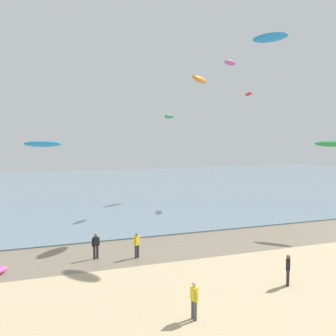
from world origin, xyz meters
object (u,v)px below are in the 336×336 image
(person_by_waterline, at_px, (194,299))
(kite_aloft_8, at_px, (199,79))
(kite_aloft_2, at_px, (249,94))
(kite_aloft_1, at_px, (169,116))
(person_trailing_behind, at_px, (96,245))
(kite_aloft_11, at_px, (230,63))
(kite_aloft_5, at_px, (270,38))
(kite_aloft_3, at_px, (333,144))
(kite_aloft_9, at_px, (43,144))
(person_mid_beach, at_px, (288,269))
(person_nearest_camera, at_px, (137,245))

(person_by_waterline, height_order, kite_aloft_8, kite_aloft_8)
(person_by_waterline, bearing_deg, kite_aloft_8, 63.17)
(kite_aloft_8, bearing_deg, kite_aloft_2, 172.95)
(kite_aloft_1, relative_size, kite_aloft_2, 0.95)
(person_trailing_behind, height_order, kite_aloft_11, kite_aloft_11)
(kite_aloft_11, bearing_deg, kite_aloft_5, -148.69)
(kite_aloft_3, height_order, kite_aloft_9, kite_aloft_3)
(person_by_waterline, distance_m, kite_aloft_3, 22.99)
(person_mid_beach, relative_size, kite_aloft_2, 0.68)
(person_by_waterline, relative_size, kite_aloft_9, 0.74)
(kite_aloft_3, distance_m, kite_aloft_9, 24.14)
(person_trailing_behind, bearing_deg, person_by_waterline, -79.09)
(person_by_waterline, bearing_deg, kite_aloft_2, 53.42)
(kite_aloft_11, bearing_deg, kite_aloft_2, -138.66)
(person_by_waterline, xyz_separation_m, person_trailing_behind, (-2.09, 10.83, 0.00))
(person_trailing_behind, xyz_separation_m, kite_aloft_5, (14.56, 1.31, 15.19))
(person_mid_beach, distance_m, person_by_waterline, 6.88)
(person_trailing_behind, bearing_deg, kite_aloft_9, -172.35)
(person_mid_beach, distance_m, kite_aloft_8, 19.57)
(kite_aloft_5, bearing_deg, person_trailing_behind, 67.59)
(kite_aloft_2, distance_m, kite_aloft_3, 18.06)
(kite_aloft_5, distance_m, kite_aloft_8, 6.86)
(person_nearest_camera, bearing_deg, kite_aloft_5, 10.21)
(person_mid_beach, xyz_separation_m, kite_aloft_11, (16.40, 34.42, 17.93))
(kite_aloft_8, height_order, kite_aloft_9, kite_aloft_8)
(kite_aloft_1, height_order, kite_aloft_11, kite_aloft_11)
(kite_aloft_5, bearing_deg, kite_aloft_9, 68.05)
(kite_aloft_9, xyz_separation_m, kite_aloft_11, (28.39, 25.96, 11.14))
(person_trailing_behind, relative_size, kite_aloft_11, 0.53)
(person_nearest_camera, xyz_separation_m, kite_aloft_5, (11.95, 2.15, 15.19))
(kite_aloft_1, xyz_separation_m, kite_aloft_9, (-14.66, -15.36, -2.70))
(person_trailing_behind, height_order, kite_aloft_5, kite_aloft_5)
(person_nearest_camera, bearing_deg, kite_aloft_2, 41.87)
(person_mid_beach, relative_size, kite_aloft_8, 0.53)
(person_nearest_camera, height_order, kite_aloft_1, kite_aloft_1)
(person_nearest_camera, distance_m, kite_aloft_11, 39.01)
(kite_aloft_8, bearing_deg, kite_aloft_1, -143.86)
(person_nearest_camera, relative_size, person_trailing_behind, 1.00)
(person_nearest_camera, bearing_deg, kite_aloft_3, 4.95)
(person_mid_beach, xyz_separation_m, kite_aloft_5, (5.87, 10.21, 15.19))
(kite_aloft_2, xyz_separation_m, kite_aloft_8, (-12.51, -11.43, -0.33))
(person_mid_beach, height_order, kite_aloft_8, kite_aloft_8)
(person_mid_beach, xyz_separation_m, kite_aloft_1, (2.67, 23.82, 9.49))
(kite_aloft_5, relative_size, kite_aloft_11, 0.96)
(person_nearest_camera, height_order, kite_aloft_9, kite_aloft_9)
(kite_aloft_3, xyz_separation_m, kite_aloft_8, (-10.12, 5.45, 5.64))
(kite_aloft_3, height_order, kite_aloft_5, kite_aloft_5)
(person_nearest_camera, height_order, person_trailing_behind, same)
(person_by_waterline, relative_size, kite_aloft_8, 0.53)
(person_trailing_behind, distance_m, kite_aloft_1, 21.02)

